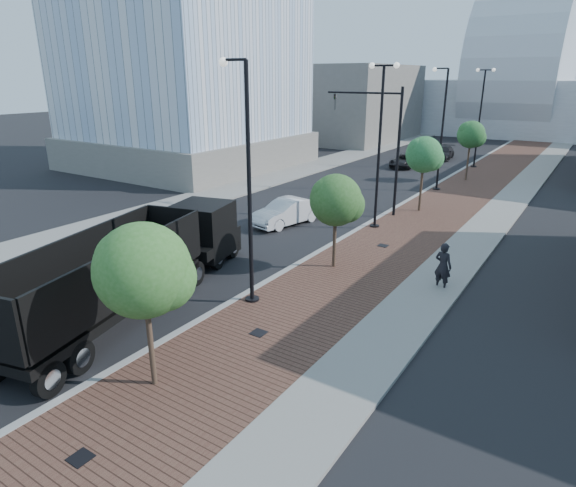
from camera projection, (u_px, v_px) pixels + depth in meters
The scene contains 24 objects.
sidewalk at pixel (491, 181), 41.65m from camera, with size 7.00×140.00×0.12m, color #4C2D23.
concrete_strip at pixel (525, 185), 40.25m from camera, with size 2.40×140.00×0.13m, color slate.
curb at pixel (450, 177), 43.46m from camera, with size 0.30×140.00×0.14m, color gray.
west_sidewalk at pixel (323, 163), 50.20m from camera, with size 4.00×140.00×0.12m, color slate.
dump_truck at pixel (164, 257), 20.34m from camera, with size 5.48×13.52×3.34m.
white_sedan at pixel (287, 212), 29.47m from camera, with size 1.64×4.72×1.55m, color silver.
dark_car_mid at pixel (405, 161), 48.12m from camera, with size 2.08×4.51×1.25m, color black.
dark_car_far at pixel (443, 153), 52.88m from camera, with size 1.91×4.69×1.36m, color black.
pedestrian at pixel (443, 266), 20.38m from camera, with size 0.75×0.49×2.06m, color black.
streetlight_1 at pixel (247, 196), 18.10m from camera, with size 1.44×0.56×9.21m.
streetlight_2 at pixel (379, 147), 27.37m from camera, with size 1.72×0.56×9.28m.
streetlight_3 at pixel (440, 135), 37.07m from camera, with size 1.44×0.56×9.21m.
streetlight_4 at pixel (480, 118), 46.35m from camera, with size 1.72×0.56×9.28m.
traffic_mast at pixel (385, 137), 30.16m from camera, with size 5.09×0.20×8.00m.
tree_0 at pixel (145, 271), 13.00m from camera, with size 2.63×2.62×4.98m.
tree_1 at pixel (337, 200), 21.81m from camera, with size 2.41×2.36×4.49m.
tree_2 at pixel (425, 155), 31.14m from camera, with size 2.38×2.33×4.98m.
tree_3 at pixel (472, 135), 40.57m from camera, with size 2.33×2.27×5.10m.
tower_podium at pixel (190, 150), 49.11m from camera, with size 19.00×19.00×3.00m, color slate.
convention_center at pixel (521, 93), 78.14m from camera, with size 50.00×30.00×50.00m.
commercial_block_nw at pixel (350, 103), 68.03m from camera, with size 14.00×20.00×10.00m, color #65615B.
utility_cover_0 at pixel (81, 458), 11.37m from camera, with size 0.50×0.50×0.02m, color black.
utility_cover_1 at pixel (259, 333), 16.90m from camera, with size 0.50×0.50×0.02m, color black.
utility_cover_2 at pixel (383, 246), 25.60m from camera, with size 0.50×0.50×0.02m, color black.
Camera 1 is at (11.46, -3.95, 8.58)m, focal length 30.33 mm.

